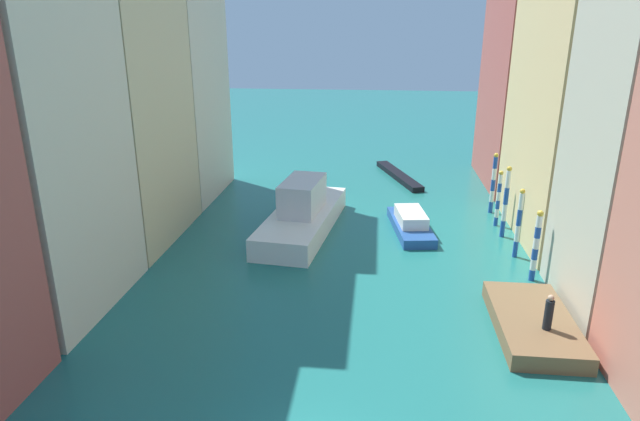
# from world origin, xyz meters

# --- Properties ---
(ground_plane) EXTENTS (154.00, 154.00, 0.00)m
(ground_plane) POSITION_xyz_m (0.00, 24.50, 0.00)
(ground_plane) COLOR #1E6B66
(building_left_1) EXTENTS (6.39, 8.47, 15.81)m
(building_left_1) POSITION_xyz_m (-13.88, 9.34, 7.92)
(building_left_1) COLOR beige
(building_left_1) RESTS_ON ground
(building_left_2) EXTENTS (6.39, 9.65, 18.86)m
(building_left_2) POSITION_xyz_m (-13.88, 18.39, 9.44)
(building_left_2) COLOR beige
(building_left_2) RESTS_ON ground
(building_left_3) EXTENTS (6.39, 9.22, 20.67)m
(building_left_3) POSITION_xyz_m (-13.88, 27.77, 10.35)
(building_left_3) COLOR beige
(building_left_3) RESTS_ON ground
(building_right_2) EXTENTS (6.39, 12.18, 19.07)m
(building_right_2) POSITION_xyz_m (13.88, 21.69, 9.55)
(building_right_2) COLOR #DBB77A
(building_right_2) RESTS_ON ground
(building_right_3) EXTENTS (6.39, 11.62, 20.34)m
(building_right_3) POSITION_xyz_m (13.88, 33.80, 10.18)
(building_right_3) COLOR #B25147
(building_right_3) RESTS_ON ground
(waterfront_dock) EXTENTS (3.25, 6.50, 0.77)m
(waterfront_dock) POSITION_xyz_m (8.82, 9.19, 0.38)
(waterfront_dock) COLOR brown
(waterfront_dock) RESTS_ON ground
(person_on_dock) EXTENTS (0.36, 0.36, 1.59)m
(person_on_dock) POSITION_xyz_m (9.05, 8.09, 1.51)
(person_on_dock) COLOR black
(person_on_dock) RESTS_ON waterfront_dock
(mooring_pole_0) EXTENTS (0.34, 0.34, 3.93)m
(mooring_pole_0) POSITION_xyz_m (10.10, 14.44, 2.01)
(mooring_pole_0) COLOR #1E479E
(mooring_pole_0) RESTS_ON ground
(mooring_pole_1) EXTENTS (0.30, 0.30, 4.16)m
(mooring_pole_1) POSITION_xyz_m (9.91, 17.52, 2.12)
(mooring_pole_1) COLOR #1E479E
(mooring_pole_1) RESTS_ON ground
(mooring_pole_2) EXTENTS (0.32, 0.32, 4.64)m
(mooring_pole_2) POSITION_xyz_m (9.82, 20.72, 2.37)
(mooring_pole_2) COLOR #1E479E
(mooring_pole_2) RESTS_ON ground
(mooring_pole_3) EXTENTS (0.29, 0.29, 3.82)m
(mooring_pole_3) POSITION_xyz_m (9.83, 22.77, 1.96)
(mooring_pole_3) COLOR #1E479E
(mooring_pole_3) RESTS_ON ground
(mooring_pole_4) EXTENTS (0.32, 0.32, 4.39)m
(mooring_pole_4) POSITION_xyz_m (9.97, 25.49, 2.24)
(mooring_pole_4) COLOR #1E479E
(mooring_pole_4) RESTS_ON ground
(vaporetto_white) EXTENTS (4.95, 11.82, 3.45)m
(vaporetto_white) POSITION_xyz_m (-3.03, 20.50, 1.14)
(vaporetto_white) COLOR white
(vaporetto_white) RESTS_ON ground
(gondola_black) EXTENTS (3.94, 9.02, 0.46)m
(gondola_black) POSITION_xyz_m (3.63, 34.17, 0.23)
(gondola_black) COLOR black
(gondola_black) RESTS_ON ground
(motorboat_0) EXTENTS (3.00, 6.69, 1.37)m
(motorboat_0) POSITION_xyz_m (4.03, 21.13, 0.54)
(motorboat_0) COLOR #234C93
(motorboat_0) RESTS_ON ground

